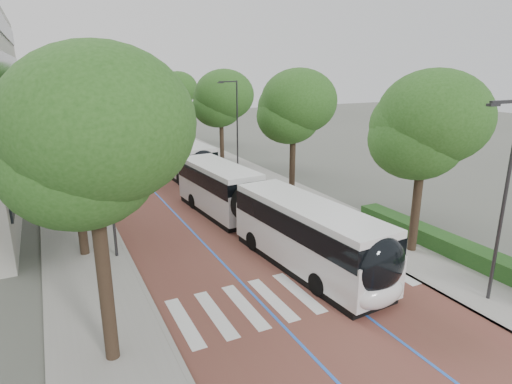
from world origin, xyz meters
TOP-DOWN VIEW (x-y plane):
  - ground at (0.00, 0.00)m, footprint 160.00×160.00m
  - road at (0.00, 40.00)m, footprint 11.00×140.00m
  - sidewalk_left at (-7.50, 40.00)m, footprint 4.00×140.00m
  - sidewalk_right at (7.50, 40.00)m, footprint 4.00×140.00m
  - kerb_left at (-5.60, 40.00)m, footprint 0.20×140.00m
  - kerb_right at (5.60, 40.00)m, footprint 0.20×140.00m
  - zebra_crossing at (0.20, 1.00)m, footprint 10.55×3.60m
  - lane_line_left at (-1.60, 40.00)m, footprint 0.12×126.00m
  - lane_line_right at (1.60, 40.00)m, footprint 0.12×126.00m
  - hedge at (9.10, 0.00)m, footprint 1.20×14.00m
  - streetlight_near at (6.62, -3.00)m, footprint 1.82×0.20m
  - streetlight_far at (6.62, 22.00)m, footprint 1.82×0.20m
  - lamp_post_left at (-6.10, 8.00)m, footprint 0.14×0.14m
  - trees_left at (-7.50, 26.17)m, footprint 6.33×60.82m
  - trees_right at (7.70, 21.81)m, footprint 5.96×47.23m
  - lead_bus at (1.51, 6.66)m, footprint 3.84×18.53m
  - bus_queued_0 at (1.76, 23.18)m, footprint 3.09×12.50m
  - bus_queued_1 at (1.71, 35.77)m, footprint 3.02×12.49m

SIDE VIEW (x-z plane):
  - ground at x=0.00m, z-range 0.00..0.00m
  - road at x=0.00m, z-range 0.00..0.02m
  - lane_line_left at x=-1.60m, z-range 0.02..0.03m
  - lane_line_right at x=1.60m, z-range 0.02..0.03m
  - zebra_crossing at x=0.20m, z-range 0.02..0.03m
  - sidewalk_left at x=-7.50m, z-range 0.00..0.12m
  - sidewalk_right at x=7.50m, z-range 0.00..0.12m
  - kerb_left at x=-5.60m, z-range -0.01..0.13m
  - kerb_right at x=5.60m, z-range -0.01..0.13m
  - hedge at x=9.10m, z-range 0.12..0.92m
  - bus_queued_0 at x=1.76m, z-range 0.02..3.22m
  - bus_queued_1 at x=1.71m, z-range 0.02..3.22m
  - lead_bus at x=1.51m, z-range 0.03..3.23m
  - lamp_post_left at x=-6.10m, z-range 0.12..8.12m
  - streetlight_near at x=6.62m, z-range 0.82..8.82m
  - streetlight_far at x=6.62m, z-range 0.82..8.82m
  - trees_right at x=7.70m, z-range 1.80..10.39m
  - trees_left at x=-7.50m, z-range 1.81..11.67m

